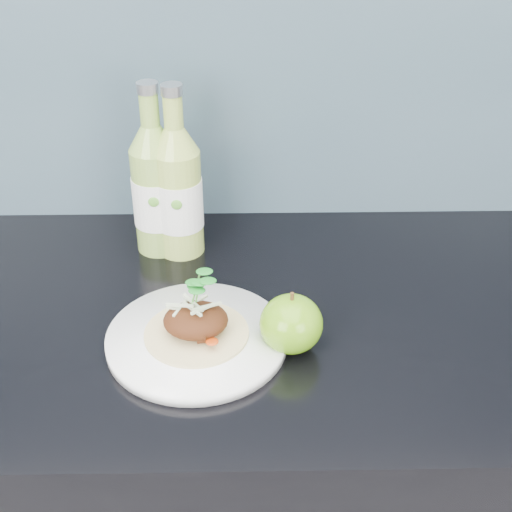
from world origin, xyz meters
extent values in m
cube|color=black|center=(0.00, 1.70, 0.45)|extent=(4.00, 0.60, 0.90)
cube|color=#6B91A8|center=(0.00, 1.99, 1.25)|extent=(4.00, 0.02, 0.70)
cylinder|color=white|center=(-0.01, 1.62, 0.91)|extent=(0.27, 0.27, 0.02)
cylinder|color=tan|center=(-0.01, 1.62, 0.92)|extent=(0.14, 0.14, 0.00)
ellipsoid|color=#49220D|center=(-0.01, 1.62, 0.94)|extent=(0.09, 0.07, 0.04)
ellipsoid|color=#598D0F|center=(0.11, 1.61, 0.94)|extent=(0.11, 0.11, 0.08)
cylinder|color=#472D14|center=(0.11, 1.61, 0.98)|extent=(0.01, 0.00, 0.01)
cylinder|color=#85A946|center=(-0.08, 1.87, 0.99)|extent=(0.10, 0.10, 0.17)
cone|color=#85A946|center=(-0.08, 1.87, 1.09)|extent=(0.07, 0.07, 0.04)
cylinder|color=#85A946|center=(-0.08, 1.87, 1.14)|extent=(0.03, 0.03, 0.05)
cylinder|color=silver|center=(-0.08, 1.87, 1.17)|extent=(0.03, 0.03, 0.02)
cylinder|color=white|center=(-0.08, 1.87, 0.99)|extent=(0.10, 0.10, 0.08)
ellipsoid|color=#59A533|center=(-0.08, 1.83, 1.00)|extent=(0.02, 0.00, 0.02)
cylinder|color=#9FB94D|center=(-0.05, 1.86, 0.99)|extent=(0.10, 0.10, 0.17)
cone|color=#9FB94D|center=(-0.05, 1.86, 1.09)|extent=(0.07, 0.07, 0.04)
cylinder|color=#9FB94D|center=(-0.05, 1.86, 1.14)|extent=(0.03, 0.03, 0.05)
cylinder|color=silver|center=(-0.05, 1.86, 1.17)|extent=(0.03, 0.03, 0.02)
cylinder|color=white|center=(-0.05, 1.86, 0.99)|extent=(0.10, 0.10, 0.08)
ellipsoid|color=#59A533|center=(-0.05, 1.82, 1.00)|extent=(0.02, 0.00, 0.02)
camera|label=1|loc=(0.05, 0.87, 1.51)|focal=50.00mm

